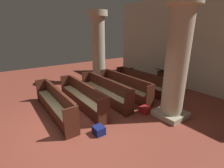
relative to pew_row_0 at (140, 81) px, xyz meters
name	(u,v)px	position (x,y,z in m)	size (l,w,h in m)	color
ground_plane	(77,125)	(1.07, -3.85, -0.48)	(19.20, 19.20, 0.00)	brown
back_wall	(191,44)	(1.07, 2.23, 1.77)	(10.00, 0.16, 4.50)	beige
pew_row_0	(140,81)	(0.00, 0.00, 0.00)	(3.24, 0.47, 0.92)	#4C2316
pew_row_1	(124,85)	(0.00, -1.05, 0.00)	(3.24, 0.46, 0.92)	#4C2316
pew_row_2	(105,90)	(0.00, -2.10, 0.00)	(3.24, 0.47, 0.92)	#4C2316
pew_row_3	(82,95)	(0.00, -3.15, 0.00)	(3.24, 0.46, 0.92)	#4C2316
pew_row_4	(54,102)	(0.00, -4.19, 0.00)	(3.24, 0.46, 0.92)	#4C2316
pillar_aisle_side	(177,60)	(2.46, -0.97, 1.51)	(1.03, 1.03, 3.84)	tan
pillar_far_side	(98,47)	(-2.41, -0.89, 1.51)	(1.03, 1.03, 3.84)	tan
lectern	(160,81)	(0.48, 0.94, -0.03)	(0.48, 0.45, 1.08)	#411E13
hymn_book	(132,68)	(-0.86, 0.19, 0.45)	(0.14, 0.22, 0.03)	black
kneeler_box_red	(145,110)	(1.77, -1.51, -0.37)	(0.36, 0.30, 0.23)	maroon
kneeler_box_navy	(99,130)	(1.88, -3.54, -0.36)	(0.32, 0.29, 0.24)	navy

